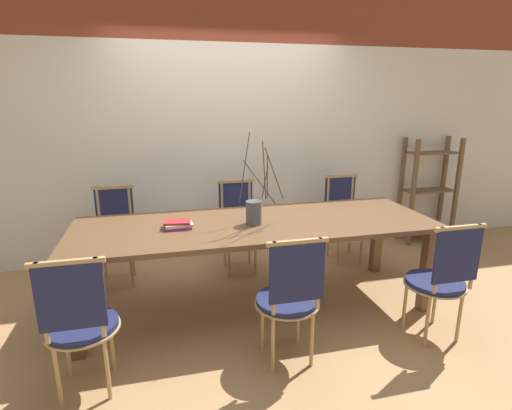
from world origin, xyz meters
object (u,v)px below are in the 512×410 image
Objects in this scene: shelving_rack at (428,191)px; chair_far_center at (344,216)px; book_stack at (178,225)px; dining_table at (256,231)px; chair_near_center at (441,278)px; vase_centerpiece at (254,211)px.

chair_far_center is at bearing -166.21° from shelving_rack.
chair_far_center is at bearing 23.74° from book_stack.
shelving_rack is at bearing 19.78° from book_stack.
chair_far_center is 1.35m from shelving_rack.
chair_near_center is (1.21, -0.81, -0.19)m from dining_table.
chair_far_center is 1.28× the size of vase_centerpiece.
dining_table is 2.29× the size of shelving_rack.
chair_far_center is (0.00, 1.63, 0.00)m from chair_near_center.
chair_far_center is 2.06m from book_stack.
dining_table is 3.17× the size of chair_far_center.
chair_near_center is 4.05× the size of book_stack.
dining_table is 2.76m from shelving_rack.
book_stack is at bearing -179.48° from dining_table.
chair_near_center is 1.63m from chair_far_center.
book_stack is (-0.65, -0.01, 0.11)m from dining_table.
dining_table is 4.05× the size of vase_centerpiece.
book_stack is 3.37m from shelving_rack.
vase_centerpiece reaches higher than chair_far_center.
chair_far_center is 0.72× the size of shelving_rack.
dining_table is at bearing 0.52° from book_stack.
book_stack is (-1.86, 0.81, 0.30)m from chair_near_center.
shelving_rack is at bearing 24.21° from dining_table.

